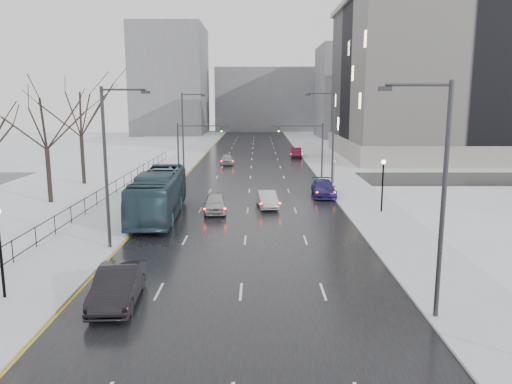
{
  "coord_description": "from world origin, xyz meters",
  "views": [
    {
      "loc": [
        0.78,
        -9.94,
        9.26
      ],
      "look_at": [
        0.71,
        26.21,
        2.5
      ],
      "focal_mm": 35.0,
      "sensor_mm": 36.0,
      "label": 1
    }
  ],
  "objects_px": {
    "streetlight_l_near": "(109,160)",
    "sedan_center_far": "(227,159)",
    "streetlight_r_mid": "(331,136)",
    "mast_signal_left": "(187,144)",
    "tree_park_d": "(51,203)",
    "tree_park_e": "(84,185)",
    "sedan_left_near": "(118,286)",
    "sedan_right_far": "(324,188)",
    "sedan_right_distant": "(296,153)",
    "bus": "(159,194)",
    "sedan_center_near": "(215,203)",
    "sedan_right_near": "(267,199)",
    "streetlight_r_near": "(438,190)",
    "no_uturn_sign": "(334,164)",
    "mast_signal_right": "(313,144)",
    "streetlight_l_far": "(185,129)",
    "lamppost_r_mid": "(383,178)"
  },
  "relations": [
    {
      "from": "streetlight_r_mid",
      "to": "mast_signal_left",
      "type": "bearing_deg",
      "value": 152.69
    },
    {
      "from": "sedan_left_near",
      "to": "sedan_right_distant",
      "type": "xyz_separation_m",
      "value": [
        12.65,
        58.13,
        -0.09
      ]
    },
    {
      "from": "tree_park_d",
      "to": "sedan_center_far",
      "type": "xyz_separation_m",
      "value": [
        14.3,
        26.81,
        0.78
      ]
    },
    {
      "from": "tree_park_e",
      "to": "sedan_right_distant",
      "type": "distance_m",
      "value": 36.07
    },
    {
      "from": "streetlight_l_near",
      "to": "sedan_left_near",
      "type": "xyz_separation_m",
      "value": [
        2.6,
        -8.41,
        -4.73
      ]
    },
    {
      "from": "tree_park_d",
      "to": "sedan_left_near",
      "type": "distance_m",
      "value": 25.54
    },
    {
      "from": "streetlight_r_mid",
      "to": "sedan_left_near",
      "type": "height_order",
      "value": "streetlight_r_mid"
    },
    {
      "from": "mast_signal_right",
      "to": "sedan_center_near",
      "type": "xyz_separation_m",
      "value": [
        -10.01,
        -17.69,
        -3.3
      ]
    },
    {
      "from": "tree_park_e",
      "to": "sedan_left_near",
      "type": "bearing_deg",
      "value": -68.71
    },
    {
      "from": "tree_park_d",
      "to": "tree_park_e",
      "type": "bearing_deg",
      "value": 92.29
    },
    {
      "from": "streetlight_r_near",
      "to": "streetlight_r_mid",
      "type": "relative_size",
      "value": 1.0
    },
    {
      "from": "streetlight_l_far",
      "to": "sedan_center_near",
      "type": "xyz_separation_m",
      "value": [
        5.49,
        -21.69,
        -4.81
      ]
    },
    {
      "from": "sedan_right_distant",
      "to": "sedan_right_far",
      "type": "bearing_deg",
      "value": -87.12
    },
    {
      "from": "bus",
      "to": "sedan_left_near",
      "type": "bearing_deg",
      "value": -87.58
    },
    {
      "from": "mast_signal_left",
      "to": "sedan_center_near",
      "type": "distance_m",
      "value": 18.59
    },
    {
      "from": "bus",
      "to": "sedan_right_near",
      "type": "relative_size",
      "value": 3.0
    },
    {
      "from": "streetlight_r_mid",
      "to": "mast_signal_right",
      "type": "xyz_separation_m",
      "value": [
        -0.84,
        8.0,
        -1.51
      ]
    },
    {
      "from": "mast_signal_left",
      "to": "sedan_right_near",
      "type": "xyz_separation_m",
      "value": [
        8.98,
        -15.78,
        -3.35
      ]
    },
    {
      "from": "mast_signal_right",
      "to": "sedan_right_near",
      "type": "distance_m",
      "value": 17.1
    },
    {
      "from": "streetlight_l_near",
      "to": "sedan_right_near",
      "type": "bearing_deg",
      "value": 51.22
    },
    {
      "from": "lamppost_r_mid",
      "to": "sedan_right_far",
      "type": "bearing_deg",
      "value": 117.77
    },
    {
      "from": "streetlight_r_mid",
      "to": "streetlight_l_far",
      "type": "distance_m",
      "value": 20.27
    },
    {
      "from": "streetlight_l_near",
      "to": "mast_signal_left",
      "type": "xyz_separation_m",
      "value": [
        0.84,
        28.0,
        -1.51
      ]
    },
    {
      "from": "sedan_left_near",
      "to": "sedan_right_near",
      "type": "relative_size",
      "value": 1.19
    },
    {
      "from": "streetlight_r_mid",
      "to": "streetlight_l_near",
      "type": "height_order",
      "value": "same"
    },
    {
      "from": "streetlight_r_mid",
      "to": "mast_signal_right",
      "type": "relative_size",
      "value": 1.54
    },
    {
      "from": "streetlight_r_near",
      "to": "sedan_left_near",
      "type": "height_order",
      "value": "streetlight_r_near"
    },
    {
      "from": "sedan_right_distant",
      "to": "sedan_left_near",
      "type": "bearing_deg",
      "value": -99.61
    },
    {
      "from": "bus",
      "to": "sedan_center_far",
      "type": "distance_m",
      "value": 32.31
    },
    {
      "from": "tree_park_d",
      "to": "mast_signal_left",
      "type": "relative_size",
      "value": 1.92
    },
    {
      "from": "no_uturn_sign",
      "to": "sedan_left_near",
      "type": "bearing_deg",
      "value": -114.5
    },
    {
      "from": "bus",
      "to": "sedan_center_far",
      "type": "height_order",
      "value": "bus"
    },
    {
      "from": "streetlight_r_mid",
      "to": "sedan_right_far",
      "type": "bearing_deg",
      "value": -109.16
    },
    {
      "from": "mast_signal_right",
      "to": "sedan_center_far",
      "type": "height_order",
      "value": "mast_signal_right"
    },
    {
      "from": "lamppost_r_mid",
      "to": "streetlight_l_near",
      "type": "bearing_deg",
      "value": -152.45
    },
    {
      "from": "sedan_center_near",
      "to": "sedan_center_far",
      "type": "bearing_deg",
      "value": 87.26
    },
    {
      "from": "no_uturn_sign",
      "to": "sedan_right_far",
      "type": "height_order",
      "value": "no_uturn_sign"
    },
    {
      "from": "streetlight_l_near",
      "to": "sedan_center_far",
      "type": "xyz_separation_m",
      "value": [
        4.67,
        40.81,
        -4.84
      ]
    },
    {
      "from": "streetlight_l_far",
      "to": "sedan_right_distant",
      "type": "bearing_deg",
      "value": 49.29
    },
    {
      "from": "mast_signal_right",
      "to": "bus",
      "type": "bearing_deg",
      "value": -126.59
    },
    {
      "from": "streetlight_l_far",
      "to": "sedan_right_far",
      "type": "distance_m",
      "value": 21.86
    },
    {
      "from": "streetlight_r_mid",
      "to": "lamppost_r_mid",
      "type": "relative_size",
      "value": 2.34
    },
    {
      "from": "mast_signal_left",
      "to": "sedan_right_distant",
      "type": "xyz_separation_m",
      "value": [
        14.4,
        21.72,
        -3.3
      ]
    },
    {
      "from": "no_uturn_sign",
      "to": "sedan_right_near",
      "type": "relative_size",
      "value": 0.62
    },
    {
      "from": "no_uturn_sign",
      "to": "mast_signal_left",
      "type": "bearing_deg",
      "value": 166.4
    },
    {
      "from": "streetlight_r_mid",
      "to": "bus",
      "type": "relative_size",
      "value": 0.77
    },
    {
      "from": "mast_signal_left",
      "to": "sedan_right_distant",
      "type": "distance_m",
      "value": 26.27
    },
    {
      "from": "tree_park_e",
      "to": "sedan_center_far",
      "type": "height_order",
      "value": "tree_park_e"
    },
    {
      "from": "sedan_right_far",
      "to": "sedan_center_far",
      "type": "relative_size",
      "value": 1.21
    },
    {
      "from": "tree_park_d",
      "to": "sedan_right_distant",
      "type": "distance_m",
      "value": 43.53
    }
  ]
}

